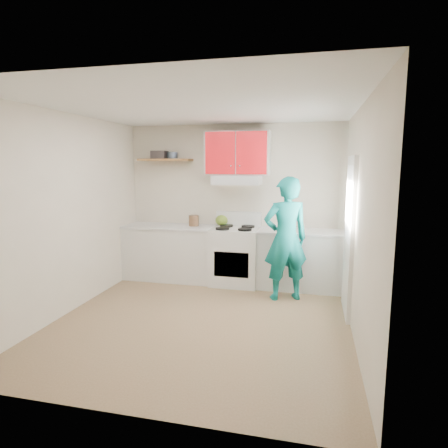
% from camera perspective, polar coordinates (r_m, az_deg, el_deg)
% --- Properties ---
extents(floor, '(3.80, 3.80, 0.00)m').
position_cam_1_polar(floor, '(4.94, -3.25, -14.21)').
color(floor, brown).
rests_on(floor, ground).
extents(ceiling, '(3.60, 3.80, 0.04)m').
position_cam_1_polar(ceiling, '(4.60, -3.54, 17.16)').
color(ceiling, white).
rests_on(ceiling, floor).
extents(back_wall, '(3.60, 0.04, 2.60)m').
position_cam_1_polar(back_wall, '(6.42, 1.44, 3.18)').
color(back_wall, beige).
rests_on(back_wall, floor).
extents(front_wall, '(3.60, 0.04, 2.60)m').
position_cam_1_polar(front_wall, '(2.85, -14.33, -4.31)').
color(front_wall, beige).
rests_on(front_wall, floor).
extents(left_wall, '(0.04, 3.80, 2.60)m').
position_cam_1_polar(left_wall, '(5.38, -22.09, 1.43)').
color(left_wall, beige).
rests_on(left_wall, floor).
extents(right_wall, '(0.04, 3.80, 2.60)m').
position_cam_1_polar(right_wall, '(4.43, 19.53, 0.10)').
color(right_wall, beige).
rests_on(right_wall, floor).
extents(door, '(0.05, 0.85, 2.05)m').
position_cam_1_polar(door, '(5.16, 18.26, -1.75)').
color(door, white).
rests_on(door, floor).
extents(door_glass, '(0.01, 0.55, 0.95)m').
position_cam_1_polar(door_glass, '(5.10, 18.19, 2.95)').
color(door_glass, white).
rests_on(door_glass, door).
extents(counter_left, '(1.52, 0.60, 0.90)m').
position_cam_1_polar(counter_left, '(6.57, -8.07, -4.30)').
color(counter_left, silver).
rests_on(counter_left, floor).
extents(counter_right, '(1.32, 0.60, 0.90)m').
position_cam_1_polar(counter_right, '(6.14, 11.34, -5.31)').
color(counter_right, silver).
rests_on(counter_right, floor).
extents(stove, '(0.76, 0.65, 0.92)m').
position_cam_1_polar(stove, '(6.23, 1.70, -4.85)').
color(stove, white).
rests_on(stove, floor).
extents(range_hood, '(0.76, 0.44, 0.15)m').
position_cam_1_polar(range_hood, '(6.16, 1.95, 6.62)').
color(range_hood, silver).
rests_on(range_hood, back_wall).
extents(upper_cabinets, '(1.02, 0.33, 0.70)m').
position_cam_1_polar(upper_cabinets, '(6.21, 2.07, 10.55)').
color(upper_cabinets, red).
rests_on(upper_cabinets, back_wall).
extents(shelf, '(0.90, 0.30, 0.04)m').
position_cam_1_polar(shelf, '(6.58, -8.80, 9.49)').
color(shelf, brown).
rests_on(shelf, back_wall).
extents(books, '(0.27, 0.20, 0.13)m').
position_cam_1_polar(books, '(6.62, -9.64, 10.20)').
color(books, '#3A3335').
rests_on(books, shelf).
extents(tin, '(0.23, 0.23, 0.11)m').
position_cam_1_polar(tin, '(6.53, -7.77, 10.16)').
color(tin, '#333D4C').
rests_on(tin, shelf).
extents(kettle, '(0.26, 0.26, 0.18)m').
position_cam_1_polar(kettle, '(6.41, -0.37, 0.56)').
color(kettle, olive).
rests_on(kettle, stove).
extents(crock, '(0.21, 0.21, 0.20)m').
position_cam_1_polar(crock, '(6.39, -4.55, 0.41)').
color(crock, brown).
rests_on(crock, counter_left).
extents(cutting_board, '(0.34, 0.27, 0.02)m').
position_cam_1_polar(cutting_board, '(6.03, 10.30, -1.09)').
color(cutting_board, olive).
rests_on(cutting_board, counter_right).
extents(silicone_mat, '(0.36, 0.32, 0.01)m').
position_cam_1_polar(silicone_mat, '(5.95, 14.81, -1.42)').
color(silicone_mat, red).
rests_on(silicone_mat, counter_right).
extents(person, '(0.76, 0.64, 1.78)m').
position_cam_1_polar(person, '(5.50, 9.23, -2.23)').
color(person, '#0C7270').
rests_on(person, floor).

